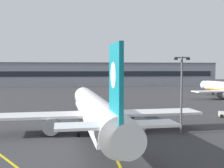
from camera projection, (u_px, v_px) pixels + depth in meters
name	position (u px, v px, depth m)	size (l,w,h in m)	color
ground_plane	(112.00, 149.00, 33.62)	(400.00, 400.00, 0.00)	#353538
taxiway_centreline	(94.00, 111.00, 63.31)	(0.30, 180.00, 0.01)	yellow
airliner_foreground	(95.00, 110.00, 41.58)	(32.20, 41.51, 11.65)	white
apron_lamp_post	(181.00, 93.00, 40.87)	(2.24, 0.90, 11.06)	#515156
safety_cone_by_nose_gear	(100.00, 114.00, 56.95)	(0.44, 0.44, 0.55)	orange
terminal_building	(84.00, 74.00, 156.19)	(145.46, 12.40, 12.48)	gray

